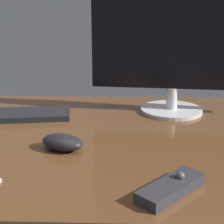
{
  "coord_description": "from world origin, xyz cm",
  "views": [
    {
      "loc": [
        -3.13,
        -94.51,
        38.58
      ],
      "look_at": [
        -6.33,
        2.63,
        8.0
      ],
      "focal_mm": 57.24,
      "sensor_mm": 36.0,
      "label": 1
    }
  ],
  "objects_px": {
    "monitor": "(175,40)",
    "media_remote": "(172,187)",
    "keyboard": "(6,115)",
    "computer_mouse": "(62,142)"
  },
  "relations": [
    {
      "from": "keyboard",
      "to": "media_remote",
      "type": "height_order",
      "value": "media_remote"
    },
    {
      "from": "monitor",
      "to": "keyboard",
      "type": "bearing_deg",
      "value": -165.9
    },
    {
      "from": "keyboard",
      "to": "computer_mouse",
      "type": "bearing_deg",
      "value": -55.81
    },
    {
      "from": "monitor",
      "to": "keyboard",
      "type": "relative_size",
      "value": 1.32
    },
    {
      "from": "monitor",
      "to": "computer_mouse",
      "type": "distance_m",
      "value": 0.51
    },
    {
      "from": "monitor",
      "to": "media_remote",
      "type": "xyz_separation_m",
      "value": [
        -0.07,
        -0.54,
        -0.23
      ]
    },
    {
      "from": "computer_mouse",
      "to": "media_remote",
      "type": "relative_size",
      "value": 0.72
    },
    {
      "from": "computer_mouse",
      "to": "keyboard",
      "type": "bearing_deg",
      "value": 154.24
    },
    {
      "from": "monitor",
      "to": "media_remote",
      "type": "relative_size",
      "value": 3.46
    },
    {
      "from": "monitor",
      "to": "keyboard",
      "type": "xyz_separation_m",
      "value": [
        -0.55,
        -0.09,
        -0.23
      ]
    }
  ]
}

